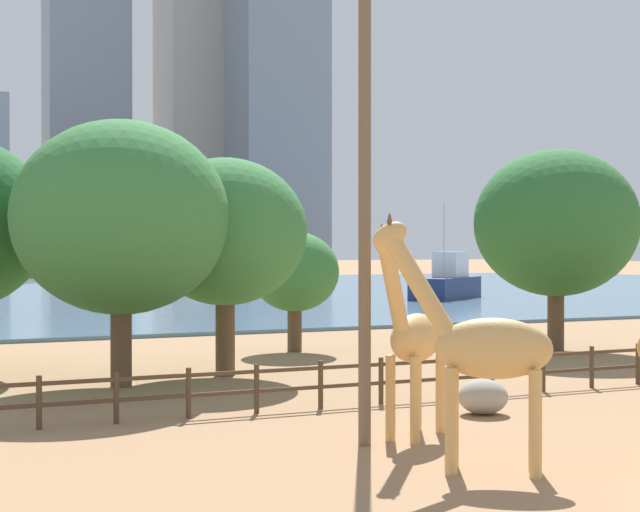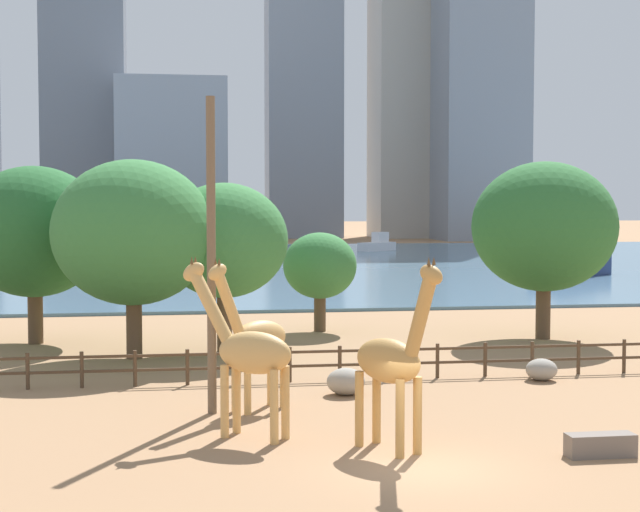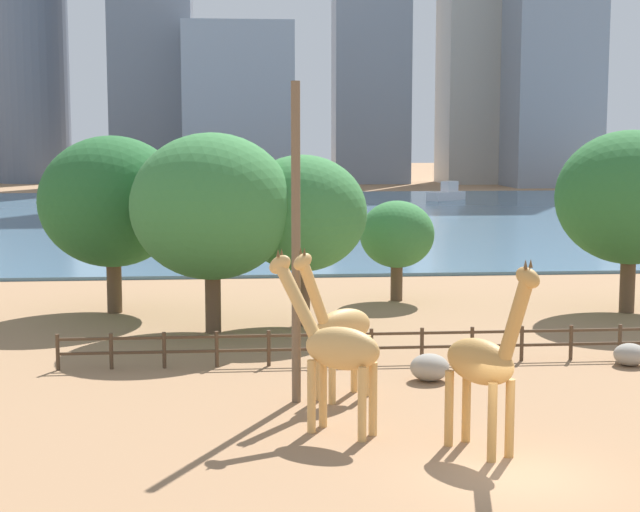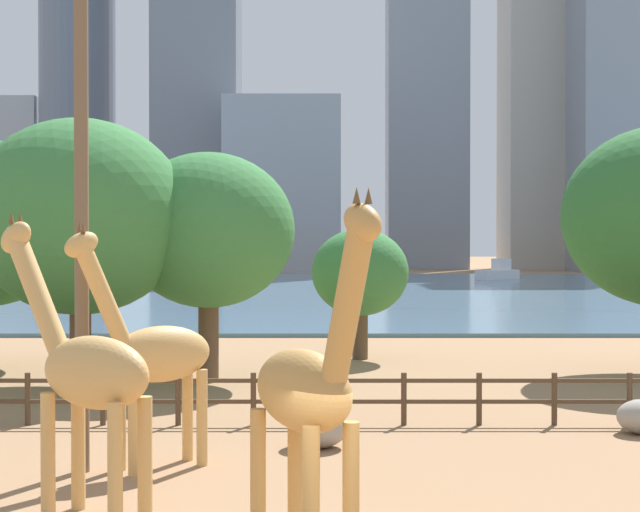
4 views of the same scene
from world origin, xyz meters
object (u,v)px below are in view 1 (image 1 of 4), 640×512
(tree_right_tall, at_px, (121,218))
(tree_right_small, at_px, (556,223))
(giraffe_tall, at_px, (413,338))
(tree_left_small, at_px, (295,272))
(utility_pole, at_px, (365,222))
(tree_left_large, at_px, (225,232))
(boulder_by_pole, at_px, (483,397))
(giraffe_companion, at_px, (482,348))
(boat_sailboat, at_px, (447,283))
(boat_tug, at_px, (195,275))

(tree_right_tall, height_order, tree_right_small, tree_right_small)
(giraffe_tall, height_order, tree_left_small, tree_left_small)
(utility_pole, height_order, tree_right_small, utility_pole)
(tree_left_large, relative_size, tree_right_small, 0.87)
(utility_pole, bearing_deg, tree_right_tall, 103.93)
(boulder_by_pole, xyz_separation_m, tree_left_small, (1.59, 16.26, 2.86))
(giraffe_companion, bearing_deg, giraffe_tall, -62.45)
(giraffe_companion, relative_size, utility_pole, 0.51)
(tree_right_tall, relative_size, boat_sailboat, 0.96)
(giraffe_companion, height_order, tree_left_large, tree_left_large)
(tree_left_large, height_order, boat_tug, tree_left_large)
(tree_right_small, distance_m, boat_tug, 78.51)
(utility_pole, distance_m, boat_sailboat, 58.86)
(boulder_by_pole, relative_size, tree_right_tall, 0.16)
(giraffe_companion, bearing_deg, boat_sailboat, -86.00)
(giraffe_tall, xyz_separation_m, boulder_by_pole, (3.30, 2.01, -1.85))
(boat_tug, bearing_deg, utility_pole, 36.36)
(utility_pole, height_order, tree_left_small, utility_pole)
(tree_right_small, relative_size, boat_sailboat, 0.98)
(tree_left_large, height_order, boat_sailboat, boat_sailboat)
(giraffe_tall, relative_size, utility_pole, 0.50)
(tree_right_tall, bearing_deg, boat_sailboat, 46.58)
(giraffe_companion, relative_size, tree_left_large, 0.68)
(giraffe_companion, xyz_separation_m, boat_sailboat, (31.86, 52.09, -0.94))
(boat_sailboat, bearing_deg, utility_pole, 18.78)
(tree_right_tall, relative_size, tree_left_small, 1.66)
(giraffe_tall, height_order, boulder_by_pole, giraffe_tall)
(giraffe_tall, height_order, boat_sailboat, boat_sailboat)
(giraffe_tall, xyz_separation_m, tree_right_tall, (-4.16, 11.03, 3.00))
(giraffe_tall, distance_m, boulder_by_pole, 4.28)
(giraffe_companion, relative_size, boulder_by_pole, 3.84)
(boat_tug, bearing_deg, giraffe_tall, 37.12)
(boat_tug, bearing_deg, tree_right_tall, 32.58)
(boat_sailboat, bearing_deg, boulder_by_pole, 21.54)
(tree_right_tall, bearing_deg, giraffe_tall, -69.34)
(boulder_by_pole, xyz_separation_m, boat_sailboat, (28.07, 46.55, 1.03))
(tree_left_small, bearing_deg, tree_right_small, -22.55)
(tree_left_large, relative_size, tree_left_small, 1.48)
(giraffe_tall, bearing_deg, boat_sailboat, -159.30)
(tree_left_small, bearing_deg, tree_left_large, -130.58)
(giraffe_tall, bearing_deg, tree_left_large, -125.08)
(boat_tug, bearing_deg, tree_left_large, 34.83)
(tree_right_tall, bearing_deg, boulder_by_pole, -50.41)
(tree_left_small, distance_m, tree_right_small, 11.28)
(tree_left_large, relative_size, boat_tug, 1.36)
(giraffe_tall, bearing_deg, tree_right_tall, -105.78)
(tree_left_small, bearing_deg, giraffe_companion, -103.84)
(tree_left_small, bearing_deg, boat_sailboat, 48.84)
(tree_right_tall, xyz_separation_m, boat_sailboat, (35.53, 37.54, -3.82))
(tree_left_small, height_order, boat_sailboat, boat_sailboat)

